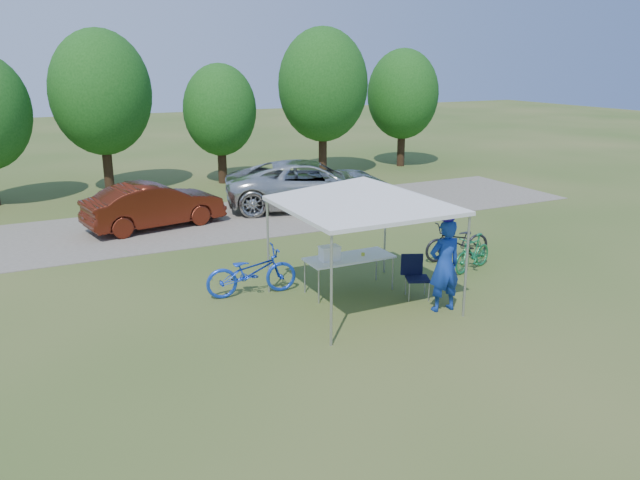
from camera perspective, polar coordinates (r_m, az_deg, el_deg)
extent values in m
plane|color=#2D5119|center=(13.32, 3.80, -5.81)|extent=(100.00, 100.00, 0.00)
cube|color=gray|center=(20.29, -7.59, 1.91)|extent=(24.00, 5.00, 0.02)
cylinder|color=#A5A5AA|center=(11.04, 1.04, -4.71)|extent=(0.05, 0.05, 2.10)
cylinder|color=#A5A5AA|center=(12.62, 13.23, -2.41)|extent=(0.05, 0.05, 2.10)
cylinder|color=#A5A5AA|center=(13.63, -4.77, -0.63)|extent=(0.05, 0.05, 2.10)
cylinder|color=#A5A5AA|center=(14.94, 5.97, 0.86)|extent=(0.05, 0.05, 2.10)
cube|color=silver|center=(12.67, 3.98, 3.19)|extent=(3.15, 3.15, 0.08)
pyramid|color=silver|center=(12.55, 4.03, 5.81)|extent=(4.53, 4.53, 0.55)
cylinder|color=#382314|center=(25.47, -18.82, 6.43)|extent=(0.36, 0.36, 2.03)
ellipsoid|color=#144711|center=(25.18, -19.41, 12.60)|extent=(3.71, 3.71, 4.64)
cylinder|color=#382314|center=(26.27, -8.93, 6.91)|extent=(0.36, 0.36, 1.61)
ellipsoid|color=#144711|center=(26.01, -9.14, 11.66)|extent=(2.94, 2.94, 3.68)
cylinder|color=#382314|center=(27.63, 0.25, 8.08)|extent=(0.36, 0.36, 2.10)
ellipsoid|color=#144711|center=(27.36, 0.26, 14.00)|extent=(3.84, 3.84, 4.80)
cylinder|color=#382314|center=(30.41, 7.42, 8.44)|extent=(0.36, 0.36, 1.82)
ellipsoid|color=#144711|center=(30.17, 7.59, 13.09)|extent=(3.33, 3.33, 4.16)
cube|color=white|center=(13.73, 2.69, -1.64)|extent=(1.95, 0.81, 0.04)
cylinder|color=#A5A5AA|center=(13.17, -0.12, -4.27)|extent=(0.04, 0.04, 0.76)
cylinder|color=#A5A5AA|center=(14.03, 6.66, -3.06)|extent=(0.04, 0.04, 0.76)
cylinder|color=#A5A5AA|center=(13.76, -1.40, -3.35)|extent=(0.04, 0.04, 0.76)
cylinder|color=#A5A5AA|center=(14.59, 5.18, -2.26)|extent=(0.04, 0.04, 0.76)
cube|color=black|center=(13.59, 8.91, -3.51)|extent=(0.63, 0.63, 0.04)
cube|color=black|center=(13.69, 8.40, -2.22)|extent=(0.45, 0.23, 0.48)
cylinder|color=#A5A5AA|center=(13.40, 8.64, -4.86)|extent=(0.02, 0.02, 0.42)
cylinder|color=#A5A5AA|center=(13.63, 10.11, -4.56)|extent=(0.02, 0.02, 0.42)
cylinder|color=#A5A5AA|center=(13.72, 7.63, -4.30)|extent=(0.02, 0.02, 0.42)
cylinder|color=#A5A5AA|center=(13.95, 9.08, -4.01)|extent=(0.02, 0.02, 0.42)
cube|color=white|center=(13.46, 0.88, -1.28)|extent=(0.41, 0.27, 0.27)
cube|color=white|center=(13.42, 0.89, -0.64)|extent=(0.43, 0.29, 0.04)
cylinder|color=#C2D331|center=(13.83, 3.95, -1.30)|extent=(0.08, 0.08, 0.06)
imported|color=#123499|center=(12.88, 11.31, -2.32)|extent=(0.73, 0.51, 1.93)
imported|color=blue|center=(13.69, -6.28, -2.91)|extent=(2.07, 0.91, 1.05)
imported|color=#1A7641|center=(15.64, 13.80, -1.14)|extent=(1.54, 0.87, 0.89)
imported|color=black|center=(16.35, 12.47, -0.15)|extent=(1.90, 0.82, 0.97)
imported|color=silver|center=(21.51, -0.82, 5.11)|extent=(6.39, 4.44, 1.62)
imported|color=#521A0D|center=(19.63, -14.90, 3.10)|extent=(4.37, 2.21, 1.37)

